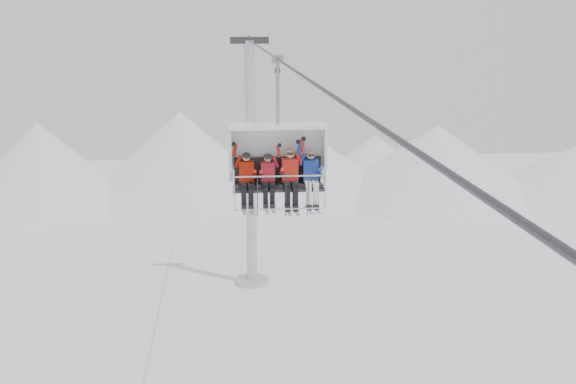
{
  "coord_description": "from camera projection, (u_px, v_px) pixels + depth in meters",
  "views": [
    {
      "loc": [
        -1.46,
        -16.01,
        14.26
      ],
      "look_at": [
        0.0,
        0.0,
        10.45
      ],
      "focal_mm": 45.0,
      "sensor_mm": 36.0,
      "label": 1
    }
  ],
  "objects": [
    {
      "name": "skier_center_right",
      "position": [
        290.0,
        175.0,
        19.33
      ],
      "size": [
        0.44,
        1.69,
        1.72
      ],
      "color": "red",
      "rests_on": "chairlift_carrier"
    },
    {
      "name": "haul_cable",
      "position": [
        288.0,
        66.0,
        15.87
      ],
      "size": [
        0.06,
        50.0,
        0.06
      ],
      "primitive_type": "cylinder",
      "rotation": [
        1.57,
        0.0,
        0.0
      ],
      "color": "#323237",
      "rests_on": "lift_tower_left"
    },
    {
      "name": "chairlift_carrier",
      "position": [
        278.0,
        155.0,
        19.48
      ],
      "size": [
        2.62,
        1.17,
        3.98
      ],
      "color": "black",
      "rests_on": "haul_cable"
    },
    {
      "name": "skier_center_left",
      "position": [
        268.0,
        178.0,
        19.27
      ],
      "size": [
        0.38,
        1.69,
        1.53
      ],
      "color": "#AC1E28",
      "rests_on": "chairlift_carrier"
    },
    {
      "name": "lift_tower_right",
      "position": [
        251.0,
        182.0,
        38.92
      ],
      "size": [
        2.0,
        1.8,
        13.48
      ],
      "color": "#B5B7BC",
      "rests_on": "ground"
    },
    {
      "name": "skier_far_left",
      "position": [
        247.0,
        178.0,
        19.22
      ],
      "size": [
        0.4,
        1.69,
        1.59
      ],
      "color": "#AA1908",
      "rests_on": "chairlift_carrier"
    },
    {
      "name": "skier_far_right",
      "position": [
        311.0,
        176.0,
        19.37
      ],
      "size": [
        0.41,
        1.69,
        1.63
      ],
      "color": "#193596",
      "rests_on": "chairlift_carrier"
    },
    {
      "name": "ridgeline",
      "position": [
        222.0,
        165.0,
        58.89
      ],
      "size": [
        72.0,
        21.0,
        7.0
      ],
      "color": "white",
      "rests_on": "ground"
    }
  ]
}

